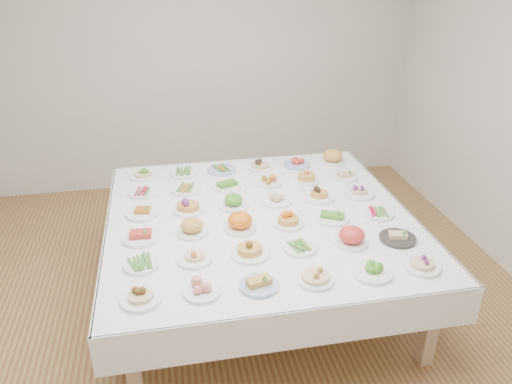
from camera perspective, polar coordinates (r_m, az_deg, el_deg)
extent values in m
plane|color=olive|center=(4.17, -2.53, -12.90)|extent=(5.00, 5.00, 0.00)
cube|color=beige|center=(5.86, -6.65, 13.86)|extent=(5.00, 0.02, 2.80)
cube|color=white|center=(3.91, 0.42, -3.06)|extent=(2.33, 2.33, 0.06)
cube|color=white|center=(4.98, -2.24, 2.23)|extent=(2.35, 0.02, 0.28)
cube|color=white|center=(3.04, 4.93, -15.41)|extent=(2.35, 0.02, 0.28)
cube|color=white|center=(4.32, 15.76, -2.78)|extent=(0.02, 2.35, 0.28)
cube|color=white|center=(3.93, -16.55, -5.92)|extent=(0.01, 2.35, 0.28)
cube|color=tan|center=(3.29, -13.88, -18.64)|extent=(0.09, 0.09, 0.69)
cube|color=tan|center=(3.68, 19.36, -13.95)|extent=(0.09, 0.09, 0.69)
cube|color=tan|center=(4.90, -13.30, -2.39)|extent=(0.09, 0.09, 0.69)
cube|color=tan|center=(5.17, 8.97, -0.43)|extent=(0.09, 0.09, 0.69)
cylinder|color=white|center=(3.08, -12.99, -11.89)|extent=(0.24, 0.24, 0.02)
cylinder|color=white|center=(3.08, -6.16, -11.31)|extent=(0.23, 0.23, 0.02)
cylinder|color=#4C66B2|center=(3.11, 0.33, -10.68)|extent=(0.24, 0.24, 0.02)
cylinder|color=white|center=(3.18, 6.78, -9.96)|extent=(0.23, 0.23, 0.02)
cylinder|color=white|center=(3.30, 13.11, -9.02)|extent=(0.25, 0.25, 0.02)
cylinder|color=white|center=(3.45, 18.40, -8.16)|extent=(0.23, 0.23, 0.02)
cylinder|color=white|center=(3.38, -12.97, -8.16)|extent=(0.23, 0.23, 0.02)
cylinder|color=white|center=(3.37, -7.00, -7.65)|extent=(0.23, 0.23, 0.02)
cylinder|color=white|center=(3.41, -0.70, -7.06)|extent=(0.26, 0.26, 0.02)
cylinder|color=white|center=(3.48, 5.01, -6.41)|extent=(0.23, 0.23, 0.02)
cylinder|color=white|center=(3.59, 10.81, -5.71)|extent=(0.23, 0.23, 0.02)
cylinder|color=#2B2927|center=(3.71, 15.86, -5.16)|extent=(0.26, 0.26, 0.02)
cylinder|color=white|center=(3.67, -13.01, -5.16)|extent=(0.26, 0.26, 0.02)
cylinder|color=white|center=(3.68, -7.29, -4.58)|extent=(0.24, 0.24, 0.02)
cylinder|color=white|center=(3.70, -1.82, -4.14)|extent=(0.24, 0.24, 0.02)
cylinder|color=white|center=(3.76, 3.68, -3.66)|extent=(0.23, 0.23, 0.02)
cylinder|color=white|center=(3.87, 8.68, -3.03)|extent=(0.25, 0.25, 0.02)
cylinder|color=white|center=(4.01, 13.77, -2.44)|extent=(0.24, 0.24, 0.02)
cylinder|color=white|center=(4.00, -12.80, -2.40)|extent=(0.26, 0.26, 0.02)
cylinder|color=white|center=(3.98, -7.73, -2.08)|extent=(0.24, 0.24, 0.02)
cylinder|color=white|center=(4.02, -2.59, -1.58)|extent=(0.24, 0.24, 0.02)
cylinder|color=white|center=(4.09, 2.39, -1.07)|extent=(0.24, 0.24, 0.02)
cylinder|color=white|center=(4.17, 7.21, -0.66)|extent=(0.26, 0.26, 0.02)
cylinder|color=white|center=(4.29, 11.65, -0.22)|extent=(0.26, 0.26, 0.02)
cylinder|color=white|center=(4.32, -12.84, -0.17)|extent=(0.23, 0.23, 0.02)
cylinder|color=white|center=(4.31, -8.04, 0.21)|extent=(0.25, 0.25, 0.02)
cylinder|color=white|center=(4.33, -3.31, 0.56)|extent=(0.24, 0.24, 0.02)
cylinder|color=white|center=(4.40, 1.42, 0.99)|extent=(0.23, 0.23, 0.02)
cylinder|color=white|center=(4.48, 5.78, 1.33)|extent=(0.22, 0.22, 0.02)
cylinder|color=white|center=(4.59, 10.17, 1.67)|extent=(0.22, 0.22, 0.02)
cylinder|color=white|center=(4.64, -12.77, 1.72)|extent=(0.23, 0.23, 0.02)
cylinder|color=white|center=(4.63, -8.30, 2.07)|extent=(0.24, 0.24, 0.02)
cylinder|color=#4C66B2|center=(4.67, -3.94, 2.49)|extent=(0.26, 0.26, 0.02)
cylinder|color=white|center=(4.71, 0.51, 2.79)|extent=(0.23, 0.23, 0.02)
cylinder|color=#4C66B2|center=(4.80, 4.68, 3.12)|extent=(0.26, 0.26, 0.02)
cylinder|color=white|center=(4.91, 8.72, 3.43)|extent=(0.23, 0.23, 0.02)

